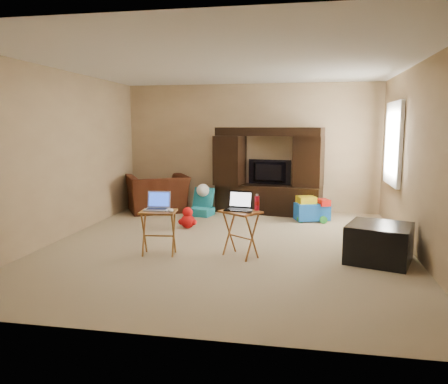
% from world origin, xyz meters
% --- Properties ---
extents(floor, '(5.50, 5.50, 0.00)m').
position_xyz_m(floor, '(0.00, 0.00, 0.00)').
color(floor, tan).
rests_on(floor, ground).
extents(ceiling, '(5.50, 5.50, 0.00)m').
position_xyz_m(ceiling, '(0.00, 0.00, 2.50)').
color(ceiling, silver).
rests_on(ceiling, ground).
extents(wall_back, '(5.00, 0.00, 5.00)m').
position_xyz_m(wall_back, '(0.00, 2.75, 1.25)').
color(wall_back, tan).
rests_on(wall_back, ground).
extents(wall_front, '(5.00, 0.00, 5.00)m').
position_xyz_m(wall_front, '(0.00, -2.75, 1.25)').
color(wall_front, tan).
rests_on(wall_front, ground).
extents(wall_left, '(0.00, 5.50, 5.50)m').
position_xyz_m(wall_left, '(-2.50, 0.00, 1.25)').
color(wall_left, tan).
rests_on(wall_left, ground).
extents(wall_right, '(0.00, 5.50, 5.50)m').
position_xyz_m(wall_right, '(2.50, 0.00, 1.25)').
color(wall_right, tan).
rests_on(wall_right, ground).
extents(window_pane, '(0.00, 1.20, 1.20)m').
position_xyz_m(window_pane, '(2.48, 1.55, 1.40)').
color(window_pane, white).
rests_on(window_pane, ground).
extents(window_frame, '(0.06, 1.14, 1.34)m').
position_xyz_m(window_frame, '(2.46, 1.55, 1.40)').
color(window_frame, white).
rests_on(window_frame, ground).
extents(entertainment_center, '(2.08, 0.89, 1.66)m').
position_xyz_m(entertainment_center, '(0.38, 2.47, 0.83)').
color(entertainment_center, black).
rests_on(entertainment_center, floor).
extents(television, '(0.85, 0.25, 0.48)m').
position_xyz_m(television, '(0.38, 2.52, 0.79)').
color(television, black).
rests_on(television, entertainment_center).
extents(recliner, '(1.45, 1.40, 0.73)m').
position_xyz_m(recliner, '(-1.78, 2.23, 0.36)').
color(recliner, '#45190E').
rests_on(recliner, floor).
extents(child_rocker, '(0.48, 0.52, 0.52)m').
position_xyz_m(child_rocker, '(-0.84, 2.02, 0.26)').
color(child_rocker, '#187688').
rests_on(child_rocker, floor).
extents(plush_toy, '(0.32, 0.27, 0.36)m').
position_xyz_m(plush_toy, '(-0.82, 0.96, 0.18)').
color(plush_toy, red).
rests_on(plush_toy, floor).
extents(push_toy, '(0.72, 0.62, 0.45)m').
position_xyz_m(push_toy, '(1.21, 1.89, 0.23)').
color(push_toy, blue).
rests_on(push_toy, floor).
extents(ottoman, '(0.93, 0.93, 0.47)m').
position_xyz_m(ottoman, '(2.00, -0.37, 0.24)').
color(ottoman, black).
rests_on(ottoman, floor).
extents(tray_table_left, '(0.49, 0.41, 0.59)m').
position_xyz_m(tray_table_left, '(-0.80, -0.58, 0.29)').
color(tray_table_left, '#A56228').
rests_on(tray_table_left, floor).
extents(tray_table_right, '(0.59, 0.57, 0.60)m').
position_xyz_m(tray_table_right, '(0.27, -0.48, 0.30)').
color(tray_table_right, '#954F24').
rests_on(tray_table_right, floor).
extents(laptop_left, '(0.33, 0.28, 0.24)m').
position_xyz_m(laptop_left, '(-0.83, -0.55, 0.71)').
color(laptop_left, '#AEAEB3').
rests_on(laptop_left, tray_table_left).
extents(laptop_right, '(0.35, 0.30, 0.24)m').
position_xyz_m(laptop_right, '(0.23, -0.46, 0.72)').
color(laptop_right, black).
rests_on(laptop_right, tray_table_right).
extents(mouse_left, '(0.12, 0.14, 0.05)m').
position_xyz_m(mouse_left, '(-0.61, -0.65, 0.61)').
color(mouse_left, white).
rests_on(mouse_left, tray_table_left).
extents(mouse_right, '(0.10, 0.13, 0.05)m').
position_xyz_m(mouse_right, '(0.40, -0.60, 0.63)').
color(mouse_right, '#44454A').
rests_on(mouse_right, tray_table_right).
extents(water_bottle, '(0.06, 0.06, 0.19)m').
position_xyz_m(water_bottle, '(0.47, -0.40, 0.70)').
color(water_bottle, red).
rests_on(water_bottle, tray_table_right).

